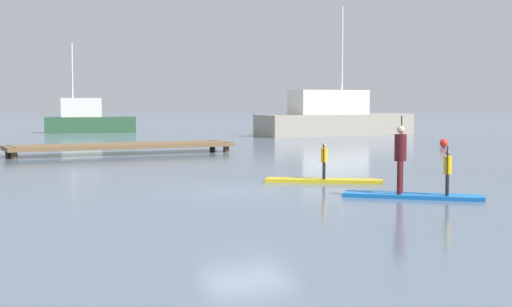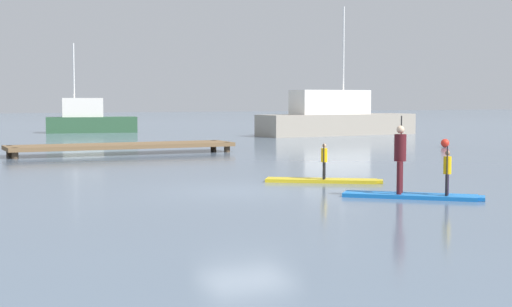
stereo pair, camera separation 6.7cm
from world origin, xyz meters
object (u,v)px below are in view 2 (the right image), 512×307
paddleboard_far (413,196)px  paddler_adult (400,154)px  fishing_boat_white_large (336,118)px  mooring_buoy_near (445,143)px  paddler_child_solo (324,159)px  paddleboard_near (324,181)px  paddler_child_front (447,170)px  fishing_boat_green_midground (89,120)px

paddleboard_far → paddler_adult: bearing=137.7°
paddler_adult → fishing_boat_white_large: size_ratio=0.17×
fishing_boat_white_large → mooring_buoy_near: 13.90m
paddler_child_solo → mooring_buoy_near: size_ratio=2.45×
paddleboard_far → fishing_boat_white_large: (15.45, 29.63, 1.10)m
paddleboard_near → paddler_child_solo: (-0.00, -0.02, 0.64)m
paddleboard_near → paddler_adult: (-0.03, -3.89, 1.04)m
paddleboard_near → paddler_child_front: (0.83, -4.67, 0.67)m
fishing_boat_white_large → mooring_buoy_near: fishing_boat_white_large is taller
paddleboard_near → mooring_buoy_near: bearing=40.1°
paddler_adult → paddler_child_front: paddler_adult is taller
fishing_boat_white_large → mooring_buoy_near: size_ratio=27.14×
paddler_child_front → fishing_boat_green_midground: bearing=89.5°
paddler_child_front → fishing_boat_green_midground: (0.36, 41.26, 0.23)m
paddleboard_near → paddleboard_far: (0.21, -4.11, 0.00)m
paddleboard_near → fishing_boat_green_midground: (1.19, 36.60, 0.91)m
paddleboard_far → fishing_boat_green_midground: bearing=88.6°
paddler_child_solo → fishing_boat_green_midground: bearing=88.1°
fishing_boat_green_midground → fishing_boat_white_large: bearing=-37.4°
fishing_boat_white_large → paddler_adult: bearing=-118.1°
paddler_child_front → mooring_buoy_near: bearing=51.3°
paddleboard_far → paddler_child_front: paddler_child_front is taller
fishing_boat_green_midground → paddler_child_front: bearing=-90.5°
paddleboard_far → mooring_buoy_near: mooring_buoy_near is taller
paddler_child_solo → paddler_adult: (-0.03, -3.87, 0.40)m
paddleboard_near → mooring_buoy_near: (13.97, 11.76, 0.17)m
fishing_boat_green_midground → mooring_buoy_near: 27.94m
paddler_child_front → mooring_buoy_near: paddler_child_front is taller
paddler_child_solo → fishing_boat_white_large: bearing=58.5°
paddleboard_near → paddler_child_front: size_ratio=2.63×
paddleboard_near → paddleboard_far: same height
paddler_adult → paddler_child_front: (0.86, -0.78, -0.36)m
paddler_child_front → fishing_boat_green_midground: 41.26m
paddleboard_far → paddler_adult: (-0.24, 0.22, 1.04)m
paddler_child_solo → paddleboard_far: 4.15m
fishing_boat_white_large → paddler_child_solo: bearing=-121.5°
paddler_adult → paddler_child_front: 1.22m
paddleboard_near → fishing_boat_white_large: bearing=58.5°
paddler_child_front → fishing_boat_white_large: 33.64m
paddler_adult → paddleboard_near: bearing=89.5°
paddler_adult → fishing_boat_green_midground: 40.50m
paddleboard_near → mooring_buoy_near: size_ratio=7.45×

